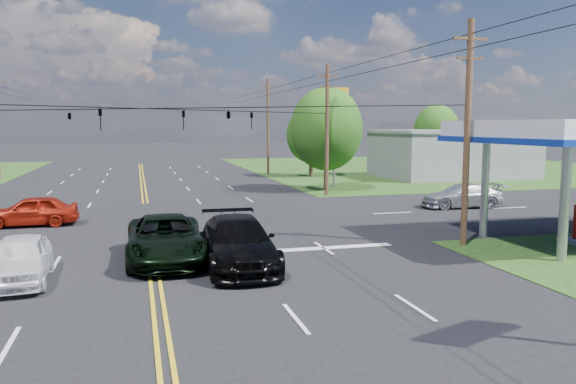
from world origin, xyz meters
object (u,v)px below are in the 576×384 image
object	(u,v)px
pickup_dkgreen	(166,239)
pickup_white	(20,259)
tree_far_r	(437,131)
pole_right_far	(268,125)
pole_ne	(327,129)
suv_black	(238,243)
retail_ne	(452,155)
pole_se	(467,131)
tree_right_a	(327,129)
tree_right_b	(311,135)

from	to	relation	value
pickup_dkgreen	pickup_white	bearing A→B (deg)	-159.55
pickup_white	tree_far_r	bearing A→B (deg)	43.56
pole_right_far	pole_ne	bearing A→B (deg)	-90.00
suv_black	tree_far_r	bearing A→B (deg)	54.16
retail_ne	pickup_dkgreen	size ratio (longest dim) A/B	2.26
pole_se	suv_black	bearing A→B (deg)	-174.04
tree_right_a	pickup_white	world-z (taller)	tree_right_a
retail_ne	pickup_white	bearing A→B (deg)	-138.61
retail_ne	pole_se	bearing A→B (deg)	-120.38
tree_far_r	pickup_dkgreen	distance (m)	51.17
pole_right_far	pickup_dkgreen	world-z (taller)	pole_right_far
tree_right_b	tree_far_r	bearing A→B (deg)	18.92
pole_right_far	pickup_dkgreen	xyz separation A→B (m)	(-12.50, -36.50, -4.31)
retail_ne	suv_black	xyz separation A→B (m)	(-27.00, -30.04, -1.31)
pole_se	tree_right_a	world-z (taller)	pole_se
pole_ne	suv_black	xyz separation A→B (m)	(-10.00, -19.04, -4.02)
pole_ne	suv_black	distance (m)	21.88
pole_right_far	suv_black	size ratio (longest dim) A/B	1.63
tree_right_b	tree_far_r	xyz separation A→B (m)	(17.50, 6.00, 0.33)
pole_ne	pickup_dkgreen	distance (m)	21.88
tree_right_a	suv_black	xyz separation A→B (m)	(-11.00, -22.04, -3.98)
retail_ne	tree_far_r	xyz separation A→B (m)	(4.00, 10.00, 2.34)
retail_ne	pickup_white	distance (m)	45.71
pole_right_far	pole_se	bearing A→B (deg)	-90.00
pole_ne	tree_far_r	size ratio (longest dim) A/B	1.25
retail_ne	pole_se	world-z (taller)	pole_se
pole_ne	tree_right_a	bearing A→B (deg)	71.57
pole_ne	tree_right_b	bearing A→B (deg)	76.87
pole_right_far	tree_far_r	distance (m)	21.10
pole_right_far	tree_right_b	world-z (taller)	pole_right_far
retail_ne	pole_right_far	xyz separation A→B (m)	(-17.00, 8.00, 2.97)
pole_right_far	pickup_white	bearing A→B (deg)	-114.33
retail_ne	tree_right_a	bearing A→B (deg)	-153.43
tree_right_a	suv_black	world-z (taller)	tree_right_a
pole_ne	tree_far_r	xyz separation A→B (m)	(21.00, 21.00, -0.37)
tree_far_r	pickup_white	size ratio (longest dim) A/B	1.68
pickup_white	retail_ne	bearing A→B (deg)	38.54
pole_ne	tree_far_r	bearing A→B (deg)	45.00
retail_ne	tree_far_r	world-z (taller)	tree_far_r
retail_ne	tree_right_a	distance (m)	18.09
pole_right_far	pickup_white	xyz separation A→B (m)	(-17.28, -38.21, -4.39)
retail_ne	pole_ne	distance (m)	20.43
tree_right_a	pickup_white	distance (m)	29.06
pickup_dkgreen	tree_right_b	bearing A→B (deg)	64.56
retail_ne	pickup_dkgreen	xyz separation A→B (m)	(-29.50, -28.50, -1.34)
retail_ne	pole_ne	bearing A→B (deg)	-147.09
pole_se	tree_far_r	world-z (taller)	pole_se
retail_ne	tree_right_b	world-z (taller)	tree_right_b
pickup_white	pole_se	bearing A→B (deg)	1.16
pole_ne	pickup_white	world-z (taller)	pole_ne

